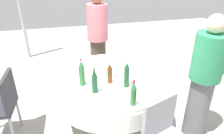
{
  "coord_description": "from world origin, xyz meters",
  "views": [
    {
      "loc": [
        0.53,
        2.14,
        1.98
      ],
      "look_at": [
        0.0,
        0.0,
        0.87
      ],
      "focal_mm": 33.36,
      "sensor_mm": 36.0,
      "label": 1
    }
  ],
  "objects_px": {
    "person_west": "(204,79)",
    "person_near": "(98,38)",
    "chair_south": "(2,103)",
    "plate_east": "(135,77)",
    "bottle_green_near": "(133,94)",
    "plate_right": "(114,60)",
    "bottle_dark_green_west": "(95,81)",
    "wine_glass_front": "(115,69)",
    "wine_glass_north": "(91,64)",
    "dining_table": "(112,87)",
    "plate_mid": "(90,63)",
    "bottle_dark_green_front": "(127,75)",
    "bottle_brown_far": "(110,74)",
    "bottle_green_north": "(82,73)"
  },
  "relations": [
    {
      "from": "person_west",
      "to": "person_near",
      "type": "relative_size",
      "value": 0.96
    },
    {
      "from": "chair_south",
      "to": "plate_east",
      "type": "bearing_deg",
      "value": -93.26
    },
    {
      "from": "bottle_green_near",
      "to": "plate_right",
      "type": "height_order",
      "value": "bottle_green_near"
    },
    {
      "from": "bottle_dark_green_west",
      "to": "bottle_green_near",
      "type": "height_order",
      "value": "bottle_dark_green_west"
    },
    {
      "from": "wine_glass_front",
      "to": "chair_south",
      "type": "distance_m",
      "value": 1.37
    },
    {
      "from": "wine_glass_north",
      "to": "chair_south",
      "type": "relative_size",
      "value": 0.15
    },
    {
      "from": "bottle_green_near",
      "to": "wine_glass_north",
      "type": "distance_m",
      "value": 0.85
    },
    {
      "from": "dining_table",
      "to": "person_near",
      "type": "height_order",
      "value": "person_near"
    },
    {
      "from": "bottle_green_near",
      "to": "person_west",
      "type": "relative_size",
      "value": 0.18
    },
    {
      "from": "bottle_dark_green_west",
      "to": "wine_glass_front",
      "type": "distance_m",
      "value": 0.39
    },
    {
      "from": "plate_mid",
      "to": "wine_glass_front",
      "type": "bearing_deg",
      "value": 117.44
    },
    {
      "from": "wine_glass_front",
      "to": "person_west",
      "type": "xyz_separation_m",
      "value": [
        -0.93,
        0.39,
        -0.05
      ]
    },
    {
      "from": "bottle_dark_green_west",
      "to": "plate_east",
      "type": "height_order",
      "value": "bottle_dark_green_west"
    },
    {
      "from": "bottle_dark_green_west",
      "to": "wine_glass_north",
      "type": "bearing_deg",
      "value": -94.49
    },
    {
      "from": "plate_mid",
      "to": "chair_south",
      "type": "distance_m",
      "value": 1.17
    },
    {
      "from": "person_west",
      "to": "chair_south",
      "type": "distance_m",
      "value": 2.33
    },
    {
      "from": "bottle_dark_green_front",
      "to": "wine_glass_north",
      "type": "relative_size",
      "value": 2.28
    },
    {
      "from": "bottle_brown_far",
      "to": "wine_glass_front",
      "type": "relative_size",
      "value": 1.69
    },
    {
      "from": "bottle_green_north",
      "to": "plate_mid",
      "type": "height_order",
      "value": "bottle_green_north"
    },
    {
      "from": "bottle_dark_green_front",
      "to": "wine_glass_front",
      "type": "xyz_separation_m",
      "value": [
        0.07,
        -0.23,
        -0.04
      ]
    },
    {
      "from": "bottle_brown_far",
      "to": "wine_glass_front",
      "type": "xyz_separation_m",
      "value": [
        -0.09,
        -0.11,
        -0.01
      ]
    },
    {
      "from": "bottle_brown_far",
      "to": "plate_right",
      "type": "xyz_separation_m",
      "value": [
        -0.2,
        -0.56,
        -0.11
      ]
    },
    {
      "from": "bottle_green_near",
      "to": "plate_right",
      "type": "xyz_separation_m",
      "value": [
        -0.07,
        -1.02,
        -0.12
      ]
    },
    {
      "from": "bottle_brown_far",
      "to": "wine_glass_north",
      "type": "distance_m",
      "value": 0.38
    },
    {
      "from": "plate_east",
      "to": "dining_table",
      "type": "bearing_deg",
      "value": -21.97
    },
    {
      "from": "dining_table",
      "to": "bottle_green_near",
      "type": "height_order",
      "value": "bottle_green_near"
    },
    {
      "from": "chair_south",
      "to": "dining_table",
      "type": "bearing_deg",
      "value": -90.0
    },
    {
      "from": "plate_east",
      "to": "plate_right",
      "type": "bearing_deg",
      "value": -76.52
    },
    {
      "from": "wine_glass_front",
      "to": "plate_mid",
      "type": "distance_m",
      "value": 0.52
    },
    {
      "from": "bottle_green_near",
      "to": "wine_glass_front",
      "type": "distance_m",
      "value": 0.57
    },
    {
      "from": "bottle_dark_green_front",
      "to": "wine_glass_north",
      "type": "bearing_deg",
      "value": -55.97
    },
    {
      "from": "bottle_green_north",
      "to": "plate_mid",
      "type": "xyz_separation_m",
      "value": [
        -0.17,
        -0.53,
        -0.14
      ]
    },
    {
      "from": "plate_right",
      "to": "chair_south",
      "type": "relative_size",
      "value": 0.29
    },
    {
      "from": "dining_table",
      "to": "person_west",
      "type": "relative_size",
      "value": 0.92
    },
    {
      "from": "chair_south",
      "to": "bottle_dark_green_front",
      "type": "bearing_deg",
      "value": -100.23
    },
    {
      "from": "bottle_green_near",
      "to": "bottle_green_north",
      "type": "relative_size",
      "value": 0.85
    },
    {
      "from": "dining_table",
      "to": "plate_right",
      "type": "height_order",
      "value": "plate_right"
    },
    {
      "from": "bottle_green_near",
      "to": "bottle_dark_green_front",
      "type": "bearing_deg",
      "value": -96.3
    },
    {
      "from": "bottle_green_north",
      "to": "person_west",
      "type": "bearing_deg",
      "value": 166.73
    },
    {
      "from": "bottle_brown_far",
      "to": "chair_south",
      "type": "height_order",
      "value": "bottle_brown_far"
    },
    {
      "from": "bottle_dark_green_front",
      "to": "wine_glass_front",
      "type": "relative_size",
      "value": 2.05
    },
    {
      "from": "bottle_green_north",
      "to": "chair_south",
      "type": "relative_size",
      "value": 0.36
    },
    {
      "from": "bottle_brown_far",
      "to": "person_near",
      "type": "distance_m",
      "value": 1.3
    },
    {
      "from": "plate_right",
      "to": "bottle_dark_green_front",
      "type": "bearing_deg",
      "value": 87.03
    },
    {
      "from": "bottle_brown_far",
      "to": "person_near",
      "type": "height_order",
      "value": "person_near"
    },
    {
      "from": "wine_glass_north",
      "to": "person_west",
      "type": "bearing_deg",
      "value": 151.87
    },
    {
      "from": "bottle_green_near",
      "to": "dining_table",
      "type": "bearing_deg",
      "value": -83.97
    },
    {
      "from": "bottle_dark_green_front",
      "to": "person_west",
      "type": "distance_m",
      "value": 0.88
    },
    {
      "from": "bottle_green_near",
      "to": "plate_mid",
      "type": "bearing_deg",
      "value": -75.32
    },
    {
      "from": "bottle_green_near",
      "to": "person_near",
      "type": "height_order",
      "value": "person_near"
    }
  ]
}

